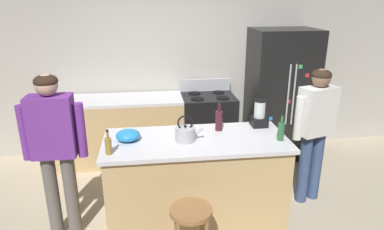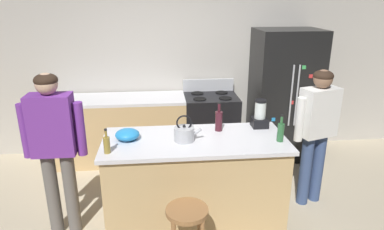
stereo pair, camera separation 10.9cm
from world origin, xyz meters
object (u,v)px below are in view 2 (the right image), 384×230
(person_by_sink_right, at_px, (317,125))
(tea_kettle, at_px, (184,133))
(kitchen_island, at_px, (195,180))
(person_by_island_left, at_px, (54,141))
(refrigerator, at_px, (284,95))
(blender_appliance, at_px, (260,116))
(mixing_bowl, at_px, (127,135))
(bar_stool, at_px, (187,223))
(stove_range, at_px, (210,126))
(bottle_vinegar, at_px, (107,144))
(bottle_wine, at_px, (219,120))
(bottle_olive_oil, at_px, (281,132))

(person_by_sink_right, relative_size, tea_kettle, 5.76)
(kitchen_island, height_order, person_by_island_left, person_by_island_left)
(refrigerator, bearing_deg, blender_appliance, -120.58)
(refrigerator, distance_m, person_by_sink_right, 1.28)
(refrigerator, distance_m, person_by_island_left, 3.22)
(person_by_island_left, relative_size, mixing_bowl, 6.95)
(bar_stool, distance_m, blender_appliance, 1.45)
(stove_range, xyz_separation_m, person_by_sink_right, (0.99, -1.30, 0.47))
(person_by_sink_right, xyz_separation_m, bar_stool, (-1.52, -0.95, -0.46))
(person_by_sink_right, relative_size, bottle_vinegar, 6.72)
(bottle_wine, xyz_separation_m, bottle_olive_oil, (0.56, -0.34, -0.02))
(stove_range, xyz_separation_m, blender_appliance, (0.34, -1.25, 0.59))
(bottle_wine, relative_size, tea_kettle, 1.15)
(person_by_island_left, distance_m, blender_appliance, 2.11)
(bottle_wine, bearing_deg, refrigerator, 47.47)
(bottle_wine, distance_m, mixing_bowl, 0.96)
(person_by_island_left, bearing_deg, kitchen_island, 2.58)
(refrigerator, relative_size, person_by_sink_right, 1.19)
(refrigerator, height_order, person_by_island_left, refrigerator)
(bottle_vinegar, distance_m, mixing_bowl, 0.33)
(person_by_sink_right, height_order, blender_appliance, person_by_sink_right)
(person_by_sink_right, distance_m, bottle_vinegar, 2.26)
(tea_kettle, bearing_deg, bottle_vinegar, -163.71)
(person_by_island_left, bearing_deg, stove_range, 42.33)
(stove_range, bearing_deg, bottle_vinegar, -124.74)
(person_by_sink_right, bearing_deg, bottle_wine, -178.83)
(bottle_wine, bearing_deg, bottle_vinegar, -158.07)
(kitchen_island, xyz_separation_m, bottle_vinegar, (-0.83, -0.24, 0.56))
(bottle_olive_oil, bearing_deg, bottle_vinegar, -176.34)
(person_by_sink_right, distance_m, mixing_bowl, 2.06)
(person_by_island_left, bearing_deg, bottle_wine, 9.21)
(refrigerator, height_order, person_by_sink_right, refrigerator)
(bottle_olive_oil, xyz_separation_m, tea_kettle, (-0.94, 0.10, -0.02))
(person_by_island_left, xyz_separation_m, bar_stool, (1.20, -0.67, -0.51))
(refrigerator, height_order, mixing_bowl, refrigerator)
(kitchen_island, relative_size, tea_kettle, 6.72)
(stove_range, bearing_deg, bottle_wine, -95.15)
(stove_range, xyz_separation_m, bottle_vinegar, (-1.23, -1.77, 0.55))
(refrigerator, distance_m, tea_kettle, 2.20)
(blender_appliance, bearing_deg, bar_stool, -131.49)
(kitchen_island, relative_size, blender_appliance, 6.03)
(refrigerator, distance_m, bar_stool, 2.78)
(person_by_island_left, bearing_deg, person_by_sink_right, 5.97)
(bottle_olive_oil, xyz_separation_m, mixing_bowl, (-1.50, 0.19, -0.05))
(kitchen_island, xyz_separation_m, mixing_bowl, (-0.67, 0.05, 0.53))
(bottle_olive_oil, height_order, mixing_bowl, bottle_olive_oil)
(bar_stool, xyz_separation_m, bottle_wine, (0.42, 0.93, 0.57))
(refrigerator, xyz_separation_m, tea_kettle, (-1.57, -1.53, 0.09))
(stove_range, xyz_separation_m, tea_kettle, (-0.50, -1.56, 0.54))
(bottle_vinegar, height_order, tea_kettle, tea_kettle)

